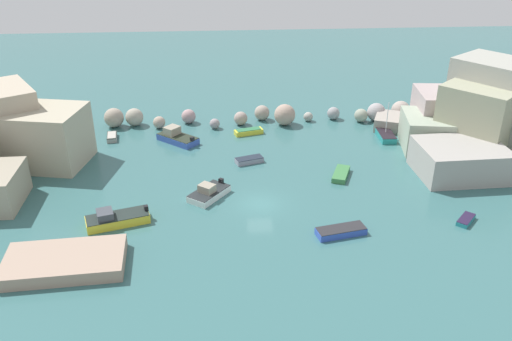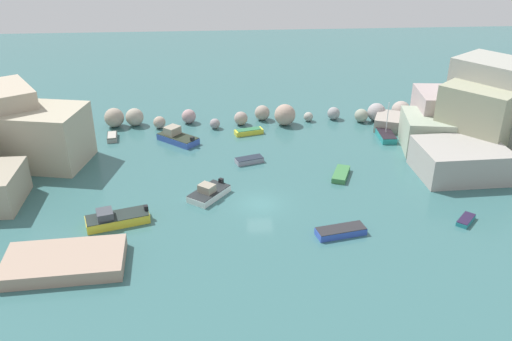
{
  "view_description": "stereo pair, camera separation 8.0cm",
  "coord_description": "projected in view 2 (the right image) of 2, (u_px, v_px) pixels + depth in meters",
  "views": [
    {
      "loc": [
        -3.7,
        -44.95,
        26.24
      ],
      "look_at": [
        0.0,
        5.33,
        1.0
      ],
      "focal_mm": 37.49,
      "sensor_mm": 36.0,
      "label": 1
    },
    {
      "loc": [
        -3.62,
        -44.95,
        26.24
      ],
      "look_at": [
        0.0,
        5.33,
        1.0
      ],
      "focal_mm": 37.49,
      "sensor_mm": 36.0,
      "label": 2
    }
  ],
  "objects": [
    {
      "name": "moored_boat_8",
      "position": [
        341.0,
        174.0,
        57.18
      ],
      "size": [
        2.66,
        3.93,
        0.57
      ],
      "rotation": [
        0.0,
        0.0,
        1.19
      ],
      "color": "#3B7C43",
      "rests_on": "cove_water"
    },
    {
      "name": "moored_boat_4",
      "position": [
        341.0,
        231.0,
        47.15
      ],
      "size": [
        4.64,
        2.41,
        0.67
      ],
      "rotation": [
        0.0,
        0.0,
        3.35
      ],
      "color": "blue",
      "rests_on": "cove_water"
    },
    {
      "name": "moored_boat_3",
      "position": [
        466.0,
        220.0,
        49.02
      ],
      "size": [
        2.39,
        2.49,
        0.45
      ],
      "rotation": [
        0.0,
        0.0,
        0.83
      ],
      "color": "teal",
      "rests_on": "cove_water"
    },
    {
      "name": "moored_boat_1",
      "position": [
        116.0,
        219.0,
        48.62
      ],
      "size": [
        5.97,
        3.62,
        1.56
      ],
      "rotation": [
        0.0,
        0.0,
        3.44
      ],
      "color": "yellow",
      "rests_on": "cove_water"
    },
    {
      "name": "rock_breakwater",
      "position": [
        266.0,
        115.0,
        70.77
      ],
      "size": [
        40.69,
        4.36,
        2.78
      ],
      "color": "#A39584",
      "rests_on": "ground"
    },
    {
      "name": "moored_boat_5",
      "position": [
        112.0,
        137.0,
        66.31
      ],
      "size": [
        1.54,
        2.82,
        0.6
      ],
      "rotation": [
        0.0,
        0.0,
        4.85
      ],
      "color": "gray",
      "rests_on": "cove_water"
    },
    {
      "name": "stone_dock",
      "position": [
        65.0,
        262.0,
        42.79
      ],
      "size": [
        9.76,
        5.82,
        1.11
      ],
      "primitive_type": "cube",
      "rotation": [
        0.0,
        0.0,
        0.07
      ],
      "color": "tan",
      "rests_on": "ground"
    },
    {
      "name": "moored_boat_2",
      "position": [
        209.0,
        193.0,
        53.13
      ],
      "size": [
        4.45,
        4.84,
        1.5
      ],
      "rotation": [
        0.0,
        0.0,
        4.06
      ],
      "color": "white",
      "rests_on": "cove_water"
    },
    {
      "name": "moored_boat_6",
      "position": [
        385.0,
        135.0,
        66.66
      ],
      "size": [
        1.91,
        4.48,
        4.61
      ],
      "rotation": [
        0.0,
        0.0,
        4.68
      ],
      "color": "teal",
      "rests_on": "cove_water"
    },
    {
      "name": "cliff_headland_right",
      "position": [
        481.0,
        124.0,
        62.07
      ],
      "size": [
        23.18,
        20.94,
        10.38
      ],
      "color": "#A39E97",
      "rests_on": "ground"
    },
    {
      "name": "cove_water",
      "position": [
        260.0,
        204.0,
        52.08
      ],
      "size": [
        160.0,
        160.0,
        0.0
      ],
      "primitive_type": "plane",
      "color": "#376768",
      "rests_on": "ground"
    },
    {
      "name": "moored_boat_9",
      "position": [
        249.0,
        132.0,
        67.75
      ],
      "size": [
        3.77,
        2.1,
        0.68
      ],
      "rotation": [
        0.0,
        0.0,
        0.26
      ],
      "color": "yellow",
      "rests_on": "cove_water"
    },
    {
      "name": "moored_boat_0",
      "position": [
        177.0,
        137.0,
        65.5
      ],
      "size": [
        5.39,
        5.14,
        1.78
      ],
      "rotation": [
        0.0,
        0.0,
        2.42
      ],
      "color": "#3A59B8",
      "rests_on": "cove_water"
    },
    {
      "name": "moored_boat_7",
      "position": [
        249.0,
        160.0,
        60.31
      ],
      "size": [
        3.34,
        2.18,
        0.6
      ],
      "rotation": [
        0.0,
        0.0,
        3.46
      ],
      "color": "gray",
      "rests_on": "cove_water"
    },
    {
      "name": "cliff_headland_left",
      "position": [
        3.0,
        138.0,
        58.64
      ],
      "size": [
        20.53,
        24.02,
        8.29
      ],
      "color": "#B3A48C",
      "rests_on": "ground"
    }
  ]
}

